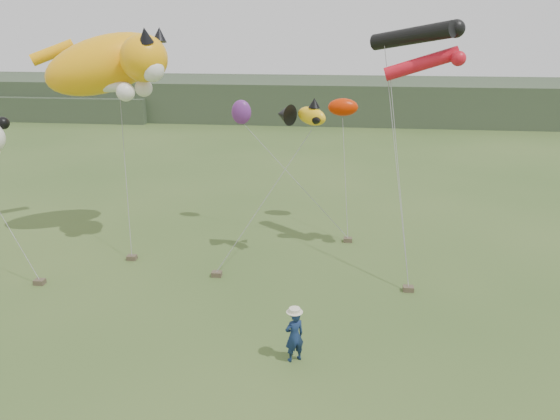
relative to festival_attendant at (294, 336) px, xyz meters
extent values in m
plane|color=#385123|center=(-1.28, 0.66, -0.84)|extent=(120.00, 120.00, 0.00)
cube|color=#2D3D28|center=(-1.28, 45.66, 1.16)|extent=(90.00, 12.00, 4.00)
cube|color=#2D3D28|center=(-31.28, 42.66, 0.41)|extent=(25.00, 8.00, 2.50)
imported|color=#14264B|center=(0.00, 0.00, 0.00)|extent=(0.73, 0.67, 1.68)
cube|color=brown|center=(-7.66, 6.61, -0.74)|extent=(0.39, 0.31, 0.20)
cube|color=brown|center=(-3.64, 5.42, -0.74)|extent=(0.39, 0.31, 0.20)
cube|color=brown|center=(3.92, 5.00, -0.74)|extent=(0.39, 0.31, 0.20)
cube|color=brown|center=(-10.38, 3.92, -0.74)|extent=(0.39, 0.31, 0.20)
cube|color=brown|center=(1.63, 9.75, -0.74)|extent=(0.39, 0.31, 0.20)
ellipsoid|color=#FFA80D|center=(-9.18, 9.30, 7.17)|extent=(6.11, 4.59, 3.66)
sphere|color=#FFA80D|center=(-7.02, 8.22, 7.50)|extent=(1.95, 1.95, 1.95)
cone|color=black|center=(-6.69, 7.68, 8.42)|extent=(0.61, 0.74, 0.73)
cone|color=black|center=(-6.48, 8.76, 8.42)|extent=(0.61, 0.70, 0.69)
sphere|color=white|center=(-6.59, 7.90, 7.06)|extent=(0.97, 0.97, 0.97)
ellipsoid|color=white|center=(-8.97, 8.98, 6.31)|extent=(1.91, 0.95, 0.60)
sphere|color=white|center=(-7.67, 7.57, 6.20)|extent=(0.76, 0.76, 0.76)
sphere|color=white|center=(-7.45, 9.09, 6.20)|extent=(0.76, 0.76, 0.76)
cylinder|color=#FFA80D|center=(-12.00, 10.17, 7.60)|extent=(2.02, 1.48, 1.17)
ellipsoid|color=yellow|center=(-0.04, 7.43, 5.38)|extent=(1.47, 1.25, 0.85)
cone|color=black|center=(-1.17, 7.71, 5.38)|extent=(1.02, 1.08, 0.85)
cone|color=black|center=(0.06, 7.43, 5.90)|extent=(0.47, 0.47, 0.38)
cone|color=black|center=(0.25, 6.95, 5.29)|extent=(0.50, 0.53, 0.38)
cone|color=black|center=(0.25, 7.90, 5.29)|extent=(0.50, 0.53, 0.38)
cylinder|color=black|center=(3.75, 8.77, 8.38)|extent=(3.21, 2.66, 1.20)
sphere|color=black|center=(5.32, 8.21, 8.66)|extent=(0.70, 0.70, 0.70)
cylinder|color=red|center=(4.16, 8.31, 7.36)|extent=(2.91, 0.64, 1.38)
sphere|color=red|center=(5.45, 7.84, 7.59)|extent=(0.57, 0.57, 0.57)
sphere|color=black|center=(-12.11, 5.86, 5.13)|extent=(0.50, 0.50, 0.50)
ellipsoid|color=red|center=(1.17, 12.10, 5.08)|extent=(1.42, 0.83, 0.83)
ellipsoid|color=#68287C|center=(-3.60, 11.36, 4.88)|extent=(0.94, 0.63, 1.15)
camera|label=1|loc=(1.21, -14.14, 8.83)|focal=35.00mm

